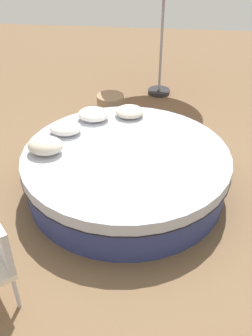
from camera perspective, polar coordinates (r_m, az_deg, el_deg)
The scene contains 7 objects.
ground_plane at distance 5.23m, azimuth 0.00°, elevation -3.19°, with size 16.00×16.00×0.00m, color brown.
round_bed at distance 5.05m, azimuth 0.00°, elevation -0.49°, with size 2.69×2.69×0.59m.
throw_pillow_0 at distance 5.73m, azimuth 0.54°, elevation 8.40°, with size 0.42×0.39×0.15m, color beige.
throw_pillow_1 at distance 5.64m, azimuth -4.87°, elevation 7.97°, with size 0.45×0.38×0.18m, color white.
throw_pillow_2 at distance 5.34m, azimuth -8.98°, elevation 5.91°, with size 0.44×0.36×0.16m, color white.
throw_pillow_3 at distance 4.94m, azimuth -11.92°, elevation 3.28°, with size 0.45×0.36×0.21m, color beige.
side_table at distance 6.95m, azimuth -2.32°, elevation 9.19°, with size 0.48×0.48×0.42m, color #997A56.
Camera 1 is at (0.45, -4.08, 3.25)m, focal length 40.94 mm.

